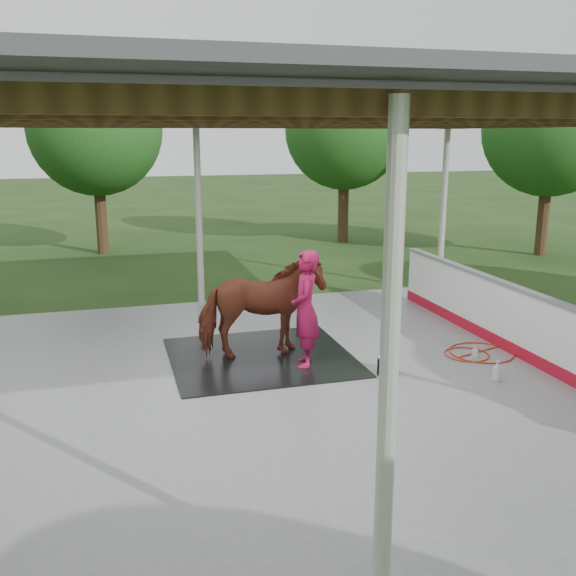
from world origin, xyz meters
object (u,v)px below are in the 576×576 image
object	(u,v)px
horse	(260,307)
handler	(305,309)
dasher_board	(522,325)
wash_bucket	(387,366)

from	to	relation	value
horse	handler	world-z (taller)	handler
dasher_board	handler	xyz separation A→B (m)	(-3.56, 0.58, 0.39)
dasher_board	horse	size ratio (longest dim) A/B	4.04
dasher_board	horse	xyz separation A→B (m)	(-4.15, 1.12, 0.32)
horse	wash_bucket	world-z (taller)	horse
horse	wash_bucket	distance (m)	2.23
dasher_board	horse	world-z (taller)	horse
handler	wash_bucket	world-z (taller)	handler
handler	dasher_board	bearing A→B (deg)	96.99
horse	handler	bearing A→B (deg)	-133.46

